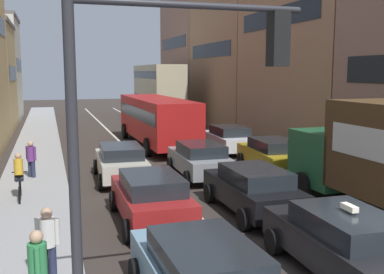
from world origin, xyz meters
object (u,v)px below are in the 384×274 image
pedestrian_near_kerb (31,158)px  pedestrian_far_sidewalk (48,240)px  sedan_centre_lane_second (253,189)px  taxi_centre_lane_front (343,241)px  wagon_left_lane_second (151,197)px  bus_mid_queue_primary (156,117)px  hatchback_centre_lane_third (200,159)px  pedestrian_mid_sidewalk (38,269)px  sedan_right_lane_behind_truck (272,154)px  cyclist_on_sidewalk (19,178)px  bus_far_queue_secondary (158,90)px  sedan_left_lane_third (121,161)px  traffic_light_pole (160,115)px  wagon_right_lane_far (229,138)px

pedestrian_near_kerb → pedestrian_far_sidewalk: bearing=47.8°
sedan_centre_lane_second → pedestrian_near_kerb: (-6.82, 6.77, 0.15)m
taxi_centre_lane_front → pedestrian_far_sidewalk: bearing=77.3°
wagon_left_lane_second → bus_mid_queue_primary: (3.38, 13.76, 0.96)m
pedestrian_near_kerb → sedan_centre_lane_second: bearing=89.4°
hatchback_centre_lane_third → pedestrian_mid_sidewalk: (-6.33, -9.67, 0.15)m
sedan_right_lane_behind_truck → bus_mid_queue_primary: size_ratio=0.42×
cyclist_on_sidewalk → wagon_left_lane_second: bearing=-134.0°
bus_mid_queue_primary → taxi_centre_lane_front: bearing=178.8°
sedan_centre_lane_second → pedestrian_mid_sidewalk: bearing=125.6°
bus_far_queue_secondary → cyclist_on_sidewalk: bus_far_queue_secondary is taller
wagon_left_lane_second → sedan_left_lane_third: bearing=0.9°
wagon_left_lane_second → pedestrian_mid_sidewalk: pedestrian_mid_sidewalk is taller
cyclist_on_sidewalk → pedestrian_mid_sidewalk: bearing=-176.6°
traffic_light_pole → cyclist_on_sidewalk: traffic_light_pole is taller
sedan_centre_lane_second → sedan_right_lane_behind_truck: (3.42, 5.24, 0.00)m
traffic_light_pole → sedan_left_lane_third: size_ratio=1.26×
hatchback_centre_lane_third → sedan_left_lane_third: size_ratio=1.00×
bus_far_queue_secondary → wagon_right_lane_far: bearing=-179.0°
sedan_left_lane_third → wagon_right_lane_far: 8.22m
hatchback_centre_lane_third → bus_far_queue_secondary: bearing=-7.0°
bus_far_queue_secondary → sedan_right_lane_behind_truck: bearing=-179.0°
traffic_light_pole → pedestrian_far_sidewalk: traffic_light_pole is taller
sedan_centre_lane_second → wagon_left_lane_second: bearing=89.3°
traffic_light_pole → wagon_left_lane_second: size_ratio=1.27×
sedan_left_lane_third → bus_mid_queue_primary: (3.41, 8.17, 0.96)m
sedan_right_lane_behind_truck → bus_far_queue_secondary: 21.90m
sedan_right_lane_behind_truck → hatchback_centre_lane_third: bearing=95.2°
taxi_centre_lane_front → sedan_right_lane_behind_truck: bearing=-17.4°
wagon_right_lane_far → pedestrian_far_sidewalk: pedestrian_far_sidewalk is taller
bus_mid_queue_primary → pedestrian_near_kerb: bus_mid_queue_primary is taller
traffic_light_pole → sedan_right_lane_behind_truck: traffic_light_pole is taller
sedan_centre_lane_second → sedan_right_lane_behind_truck: 6.25m
cyclist_on_sidewalk → sedan_right_lane_behind_truck: bearing=-82.7°
cyclist_on_sidewalk → pedestrian_far_sidewalk: (0.93, -6.63, 0.10)m
pedestrian_far_sidewalk → pedestrian_near_kerb: bearing=-151.7°
sedan_left_lane_third → taxi_centre_lane_front: bearing=-160.2°
bus_mid_queue_primary → hatchback_centre_lane_third: bearing=178.4°
sedan_right_lane_behind_truck → wagon_right_lane_far: size_ratio=1.01×
taxi_centre_lane_front → pedestrian_mid_sidewalk: same height
traffic_light_pole → wagon_left_lane_second: 7.10m
pedestrian_mid_sidewalk → pedestrian_far_sidewalk: same height
traffic_light_pole → sedan_left_lane_third: bearing=84.2°
bus_mid_queue_primary → traffic_light_pole: bearing=166.3°
hatchback_centre_lane_third → pedestrian_near_kerb: bearing=78.5°
taxi_centre_lane_front → bus_mid_queue_primary: 18.55m
traffic_light_pole → taxi_centre_lane_front: traffic_light_pole is taller
taxi_centre_lane_front → pedestrian_far_sidewalk: 6.34m
traffic_light_pole → taxi_centre_lane_front: bearing=19.1°
pedestrian_far_sidewalk → sedan_centre_lane_second: bearing=141.4°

